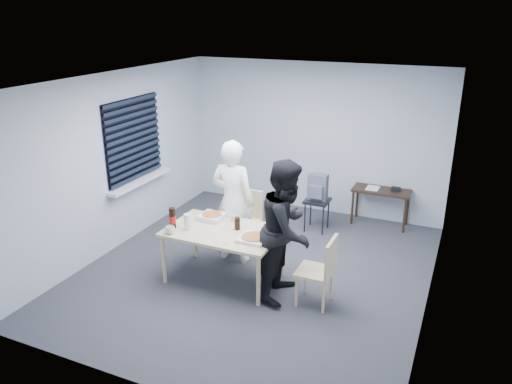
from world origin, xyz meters
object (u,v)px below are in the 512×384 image
at_px(dining_table, 223,234).
at_px(side_table, 381,194).
at_px(mug_b, 233,217).
at_px(person_black, 287,230).
at_px(mug_a, 170,230).
at_px(soda_bottle, 172,218).
at_px(stool, 317,206).
at_px(chair_right, 322,267).
at_px(backpack, 318,188).
at_px(chair_far, 247,215).
at_px(person_white, 233,202).

bearing_deg(dining_table, side_table, 59.82).
distance_m(dining_table, mug_b, 0.35).
xyz_separation_m(person_black, mug_a, (-1.45, -0.36, -0.12)).
bearing_deg(soda_bottle, side_table, 52.69).
height_order(stool, mug_a, mug_a).
distance_m(dining_table, side_table, 3.08).
bearing_deg(mug_a, mug_b, 51.33).
bearing_deg(mug_a, chair_right, 8.62).
xyz_separation_m(dining_table, chair_right, (1.36, -0.07, -0.14)).
xyz_separation_m(side_table, backpack, (-0.90, -0.66, 0.20)).
height_order(chair_far, soda_bottle, soda_bottle).
bearing_deg(chair_far, stool, 52.54).
distance_m(stool, soda_bottle, 2.60).
bearing_deg(mug_a, stool, 62.81).
bearing_deg(mug_b, soda_bottle, -139.26).
distance_m(chair_far, mug_b, 0.72).
height_order(dining_table, chair_right, chair_right).
distance_m(person_white, person_black, 1.17).
xyz_separation_m(chair_far, soda_bottle, (-0.51, -1.21, 0.34)).
relative_size(dining_table, stool, 2.77).
bearing_deg(chair_far, person_white, -91.96).
relative_size(chair_right, person_white, 0.50).
bearing_deg(mug_b, person_black, -20.50).
distance_m(person_white, mug_a, 1.04).
bearing_deg(chair_far, person_black, -45.03).
distance_m(chair_far, soda_bottle, 1.35).
distance_m(side_table, backpack, 1.13).
relative_size(chair_far, mug_a, 7.24).
bearing_deg(stool, chair_right, -71.18).
bearing_deg(dining_table, chair_far, 97.16).
height_order(chair_right, soda_bottle, soda_bottle).
bearing_deg(dining_table, mug_b, 92.70).
height_order(person_black, side_table, person_black).
xyz_separation_m(backpack, soda_bottle, (-1.29, -2.21, 0.11)).
xyz_separation_m(person_black, mug_b, (-0.89, 0.33, -0.12)).
xyz_separation_m(dining_table, soda_bottle, (-0.63, -0.20, 0.20)).
height_order(side_table, mug_a, mug_a).
bearing_deg(chair_far, chair_right, -35.83).
xyz_separation_m(chair_right, side_table, (0.18, 2.73, 0.03)).
distance_m(chair_right, person_white, 1.68).
relative_size(chair_right, soda_bottle, 3.17).
height_order(person_white, person_black, same).
relative_size(person_black, side_table, 1.90).
relative_size(side_table, backpack, 2.18).
height_order(backpack, soda_bottle, soda_bottle).
relative_size(stool, soda_bottle, 1.89).
height_order(stool, mug_b, mug_b).
bearing_deg(person_white, dining_table, 103.71).
bearing_deg(chair_far, dining_table, -82.84).
distance_m(dining_table, chair_right, 1.37).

